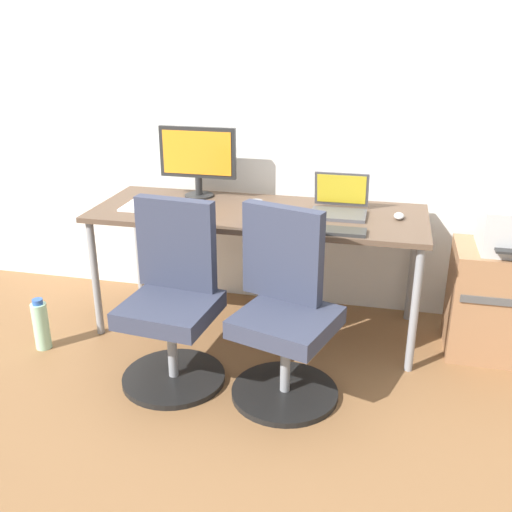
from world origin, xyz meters
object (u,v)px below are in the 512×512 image
(office_chair_right, at_px, (285,315))
(open_laptop, at_px, (340,204))
(desktop_monitor, at_px, (198,157))
(office_chair_left, at_px, (173,303))
(coffee_mug, at_px, (256,216))
(side_cabinet, at_px, (505,302))
(water_bottle_on_floor, at_px, (41,325))

(office_chair_right, xyz_separation_m, open_laptop, (0.18, 0.69, 0.38))
(office_chair_right, bearing_deg, desktop_monitor, 129.93)
(office_chair_left, distance_m, open_laptop, 1.10)
(desktop_monitor, relative_size, coffee_mug, 5.22)
(side_cabinet, bearing_deg, water_bottle_on_floor, -167.84)
(water_bottle_on_floor, xyz_separation_m, coffee_mug, (1.20, 0.30, 0.65))
(office_chair_left, xyz_separation_m, coffee_mug, (0.35, 0.38, 0.37))
(coffee_mug, bearing_deg, office_chair_left, -132.25)
(office_chair_left, relative_size, open_laptop, 3.03)
(side_cabinet, relative_size, water_bottle_on_floor, 2.01)
(water_bottle_on_floor, xyz_separation_m, desktop_monitor, (0.72, 0.76, 0.85))
(office_chair_right, bearing_deg, office_chair_left, 179.74)
(side_cabinet, height_order, open_laptop, open_laptop)
(open_laptop, bearing_deg, water_bottle_on_floor, -159.44)
(desktop_monitor, bearing_deg, office_chair_right, -50.07)
(open_laptop, bearing_deg, side_cabinet, -3.18)
(office_chair_right, xyz_separation_m, side_cabinet, (1.13, 0.64, -0.11))
(office_chair_left, height_order, side_cabinet, office_chair_left)
(side_cabinet, relative_size, desktop_monitor, 1.30)
(office_chair_right, height_order, open_laptop, open_laptop)
(office_chair_left, relative_size, side_cabinet, 1.51)
(open_laptop, height_order, coffee_mug, open_laptop)
(water_bottle_on_floor, distance_m, open_laptop, 1.84)
(office_chair_left, xyz_separation_m, desktop_monitor, (-0.12, 0.84, 0.57))
(office_chair_left, bearing_deg, coffee_mug, 47.75)
(office_chair_left, xyz_separation_m, side_cabinet, (1.71, 0.64, -0.11))
(coffee_mug, bearing_deg, office_chair_right, -58.84)
(side_cabinet, xyz_separation_m, water_bottle_on_floor, (-2.56, -0.55, -0.17))
(office_chair_left, distance_m, desktop_monitor, 1.02)
(desktop_monitor, bearing_deg, coffee_mug, -44.07)
(side_cabinet, distance_m, open_laptop, 1.07)
(desktop_monitor, distance_m, coffee_mug, 0.69)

